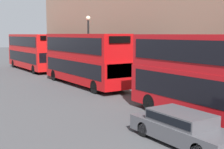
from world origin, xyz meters
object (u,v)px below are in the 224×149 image
Objects in this scene: bus_third_in_queue at (32,50)px; pedestrian at (144,80)px; bus_leading at (220,75)px; car_dark_sedan at (182,127)px; bus_second_in_queue at (84,57)px.

bus_third_in_queue is 6.44× the size of pedestrian.
bus_leading is at bearing -90.00° from bus_third_in_queue.
bus_leading reaches higher than bus_third_in_queue.
car_dark_sedan is at bearing -96.81° from bus_third_in_queue.
car_dark_sedan is at bearing -121.13° from pedestrian.
bus_second_in_queue reaches higher than bus_third_in_queue.
bus_leading reaches higher than pedestrian.
bus_leading is at bearing -90.00° from bus_second_in_queue.
bus_leading is 0.96× the size of bus_third_in_queue.
pedestrian is at bearing -81.85° from bus_third_in_queue.
bus_leading is 0.98× the size of bus_second_in_queue.
bus_second_in_queue is 13.60m from bus_third_in_queue.
car_dark_sedan is at bearing -102.89° from bus_second_in_queue.
pedestrian is at bearing 73.74° from bus_leading.
pedestrian reaches higher than car_dark_sedan.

